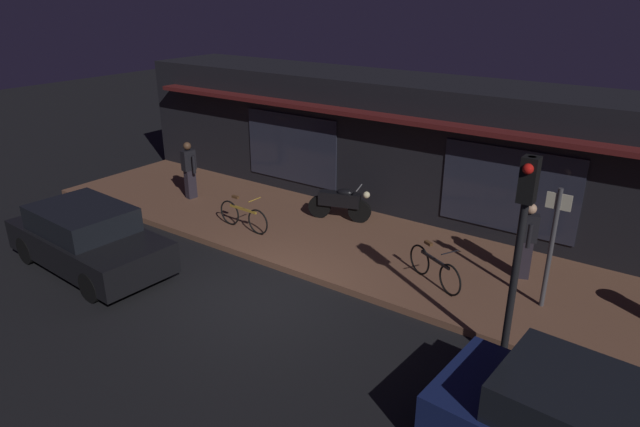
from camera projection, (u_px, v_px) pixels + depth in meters
The scene contains 11 objects.
ground_plane at pixel (265, 295), 11.41m from camera, with size 60.00×60.00×0.00m, color black.
sidewalk_slab at pixel (345, 242), 13.65m from camera, with size 18.00×4.00×0.15m, color brown.
storefront_building at pixel (412, 144), 15.56m from camera, with size 18.00×3.30×3.60m.
motorcycle at pixel (341, 202), 14.59m from camera, with size 1.66×0.74×0.97m.
bicycle_parked at pixel (434, 268), 11.44m from camera, with size 1.49×0.80×0.91m.
bicycle_extra at pixel (243, 216), 14.06m from camera, with size 1.66×0.42×0.91m.
person_photographer at pixel (189, 169), 16.01m from camera, with size 0.62×0.41×1.67m.
person_bystander at pixel (527, 239), 11.50m from camera, with size 0.43×0.60×1.67m.
sign_post at pixel (552, 242), 10.26m from camera, with size 0.44×0.09×2.40m.
traffic_light_pole at pixel (522, 228), 8.40m from camera, with size 0.24×0.33×3.60m.
parked_car_near at pixel (88, 238), 12.34m from camera, with size 4.20×2.00×1.42m.
Camera 1 is at (6.68, -7.46, 5.83)m, focal length 31.25 mm.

